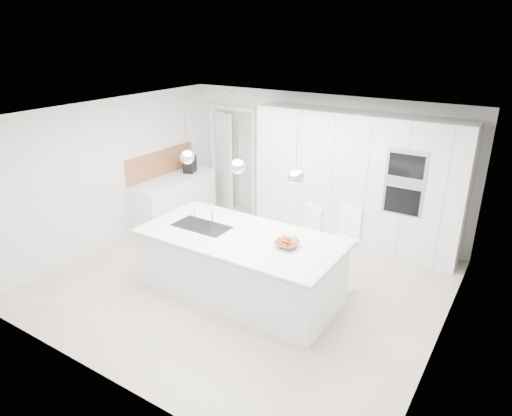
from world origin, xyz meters
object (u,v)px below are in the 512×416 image
Objects in this scene: espresso_machine at (190,164)px; bar_stool_right at (344,252)px; fruit_bowl at (287,244)px; island_base at (239,267)px; bar_stool_left at (309,244)px.

bar_stool_right is (3.73, -1.07, -0.45)m from espresso_machine.
bar_stool_right is (0.49, 0.82, -0.33)m from fruit_bowl.
island_base is 2.58× the size of bar_stool_left.
bar_stool_right reaches higher than bar_stool_left.
bar_stool_left is at bearing -169.44° from bar_stool_right.
espresso_machine is at bearing -177.36° from bar_stool_right.
espresso_machine is at bearing 142.06° from island_base.
bar_stool_left is (0.60, 0.99, 0.11)m from island_base.
bar_stool_left is 0.61m from bar_stool_right.
espresso_machine is at bearing -175.14° from bar_stool_left.
espresso_machine reaches higher than fruit_bowl.
fruit_bowl is at bearing -60.56° from bar_stool_left.
fruit_bowl reaches higher than island_base.
island_base is 2.30× the size of bar_stool_right.
bar_stool_right is at bearing 14.24° from bar_stool_left.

